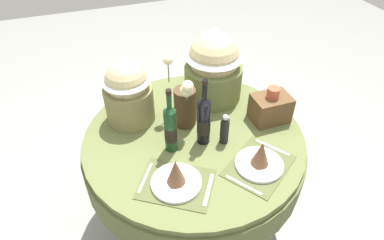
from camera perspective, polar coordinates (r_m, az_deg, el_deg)
The scene contains 11 objects.
ground at distance 2.38m, azimuth 0.25°, elevation -15.56°, with size 8.00×8.00×0.00m, color gray.
dining_table at distance 1.92m, azimuth 0.30°, elevation -5.50°, with size 1.24×1.24×0.73m.
place_setting_left at distance 1.55m, azimuth -2.76°, elevation -9.90°, with size 0.43×0.40×0.16m.
place_setting_right at distance 1.66m, azimuth 11.65°, elevation -6.68°, with size 0.43×0.41×0.16m.
flower_vase at distance 1.80m, azimuth -1.30°, elevation 3.02°, with size 0.14×0.25×0.40m.
wine_bottle_left at distance 1.70m, azimuth 2.06°, elevation 0.00°, with size 0.07×0.07×0.39m.
wine_bottle_centre at distance 1.66m, azimuth -3.73°, elevation -1.43°, with size 0.07×0.07×0.37m.
pepper_mill at distance 1.74m, azimuth 5.64°, elevation -1.68°, with size 0.05×0.05×0.18m.
gift_tub_back_left at distance 1.84m, azimuth -11.10°, elevation 5.47°, with size 0.27×0.27×0.41m.
gift_tub_back_right at distance 1.99m, azimuth 3.78°, elevation 9.96°, with size 0.35×0.35×0.47m.
woven_basket_side_right at distance 1.93m, azimuth 13.39°, elevation 2.12°, with size 0.21×0.15×0.22m.
Camera 1 is at (-0.46, -1.27, 1.96)m, focal length 30.90 mm.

